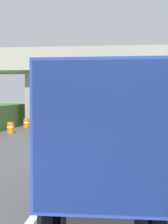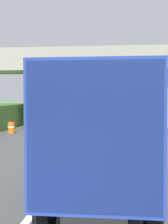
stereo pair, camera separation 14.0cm
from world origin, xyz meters
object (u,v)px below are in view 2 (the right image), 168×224
Objects in this scene: overhead_highway_sign at (95,86)px; car_red at (115,121)px; car_black at (77,111)px; truck_blue at (104,130)px; construction_barrel_3 at (11,128)px; truck_yellow at (88,107)px; construction_barrel_4 at (27,123)px; construction_barrel_5 at (40,120)px.

overhead_highway_sign reaches higher than car_red.
car_black is at bearing 100.90° from overhead_highway_sign.
truck_blue is 1.78× the size of car_black.
car_black is 4.56× the size of construction_barrel_3.
overhead_highway_sign is at bearing 20.75° from construction_barrel_3.
truck_yellow is 8.11× the size of construction_barrel_4.
truck_yellow is at bearing 50.46° from construction_barrel_4.
car_red is at bearing 17.64° from construction_barrel_3.
overhead_highway_sign is 10.39m from construction_barrel_5.
overhead_highway_sign is at bearing -47.34° from construction_barrel_5.
construction_barrel_4 is at bearing 165.59° from car_red.
construction_barrel_4 is (-8.50, 2.18, -0.40)m from car_red.
truck_blue is 44.96m from car_black.
overhead_highway_sign is at bearing -19.36° from construction_barrel_4.
truck_yellow is at bearing 96.48° from truck_blue.
truck_blue is at bearing -83.52° from truck_yellow.
construction_barrel_5 is (-8.31, 25.99, -1.47)m from truck_blue.
construction_barrel_5 is at bearing 132.66° from overhead_highway_sign.
construction_barrel_5 is at bearing 90.23° from construction_barrel_3.
car_black is 18.55m from construction_barrel_5.
truck_blue is 22.77m from construction_barrel_4.
truck_yellow is at bearing 110.90° from car_red.
car_black reaches higher than construction_barrel_5.
truck_blue is at bearing -84.94° from overhead_highway_sign.
truck_yellow is 8.11× the size of construction_barrel_3.
construction_barrel_4 and construction_barrel_5 have the same top height.
construction_barrel_3 is at bearing -114.68° from truck_yellow.
truck_yellow and truck_blue have the same top height.
overhead_highway_sign is 9.04m from truck_yellow.
overhead_highway_sign is 7.86m from construction_barrel_3.
truck_blue is at bearing -63.06° from construction_barrel_3.
construction_barrel_3 is (-8.41, -2.67, -0.40)m from car_red.
car_black is at bearing 98.45° from truck_blue.
car_red is 26.39m from car_black.
truck_blue is 8.11× the size of construction_barrel_4.
car_black is at bearing 101.61° from truck_yellow.
truck_yellow is 5.60m from construction_barrel_5.
car_red is 1.00× the size of car_black.
construction_barrel_4 is (-5.24, -6.35, -1.47)m from truck_yellow.
truck_yellow is 1.78× the size of car_red.
overhead_highway_sign is 6.53× the size of construction_barrel_3.
car_black is at bearing 104.82° from car_red.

